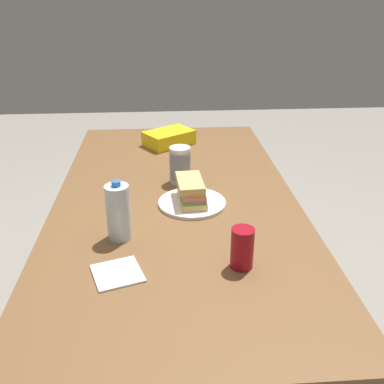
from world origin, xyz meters
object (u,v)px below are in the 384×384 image
(dining_table, at_px, (176,217))
(soda_can_red, at_px, (242,248))
(paper_plate, at_px, (192,203))
(water_bottle_tall, at_px, (118,212))
(plastic_cup_stack, at_px, (180,165))
(chip_bag, at_px, (169,138))
(sandwich, at_px, (191,191))

(dining_table, relative_size, soda_can_red, 14.39)
(paper_plate, height_order, soda_can_red, soda_can_red)
(paper_plate, bearing_deg, soda_can_red, -164.20)
(paper_plate, bearing_deg, water_bottle_tall, 131.21)
(soda_can_red, xyz_separation_m, plastic_cup_stack, (0.60, 0.15, 0.01))
(chip_bag, bearing_deg, paper_plate, -118.33)
(sandwich, xyz_separation_m, plastic_cup_stack, (0.20, 0.03, 0.02))
(dining_table, distance_m, chip_bag, 0.62)
(sandwich, xyz_separation_m, chip_bag, (0.66, 0.07, -0.02))
(water_bottle_tall, xyz_separation_m, plastic_cup_stack, (0.42, -0.21, -0.02))
(soda_can_red, height_order, plastic_cup_stack, plastic_cup_stack)
(soda_can_red, distance_m, water_bottle_tall, 0.40)
(chip_bag, bearing_deg, water_bottle_tall, -135.50)
(dining_table, relative_size, chip_bag, 7.63)
(paper_plate, distance_m, chip_bag, 0.67)
(dining_table, height_order, sandwich, sandwich)
(water_bottle_tall, bearing_deg, soda_can_red, -117.27)
(sandwich, height_order, chip_bag, sandwich)
(chip_bag, distance_m, water_bottle_tall, 0.90)
(water_bottle_tall, relative_size, plastic_cup_stack, 1.32)
(paper_plate, xyz_separation_m, chip_bag, (0.67, 0.07, 0.03))
(chip_bag, relative_size, plastic_cup_stack, 1.54)
(water_bottle_tall, distance_m, plastic_cup_stack, 0.47)
(sandwich, relative_size, water_bottle_tall, 0.95)
(chip_bag, bearing_deg, soda_can_red, -114.50)
(soda_can_red, relative_size, water_bottle_tall, 0.62)
(dining_table, xyz_separation_m, soda_can_red, (-0.46, -0.17, 0.15))
(dining_table, xyz_separation_m, paper_plate, (-0.06, -0.06, 0.09))
(water_bottle_tall, bearing_deg, plastic_cup_stack, -26.80)
(chip_bag, relative_size, water_bottle_tall, 1.17)
(dining_table, xyz_separation_m, plastic_cup_stack, (0.14, -0.02, 0.16))
(soda_can_red, bearing_deg, plastic_cup_stack, 13.61)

